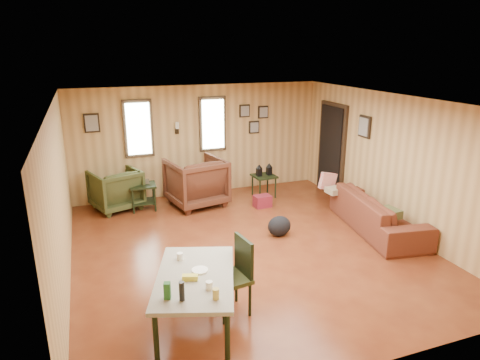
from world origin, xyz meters
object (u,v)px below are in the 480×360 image
Objects in this scene: recliner_brown at (196,180)px; dining_table at (195,281)px; side_table at (264,174)px; recliner_green at (116,187)px; end_table at (143,192)px; sofa at (378,207)px.

recliner_brown is 0.68× the size of dining_table.
recliner_brown reaches higher than side_table.
recliner_green is at bearing 173.43° from side_table.
dining_table is (0.02, -4.17, 0.30)m from end_table.
dining_table is (-1.06, -4.07, 0.11)m from recliner_brown.
sofa is 5.09m from recliner_green.
recliner_brown is at bearing 57.94° from sofa.
dining_table is at bearing -89.75° from end_table.
end_table is at bearing -16.85° from recliner_brown.
end_table is 2.60m from side_table.
recliner_brown reaches higher than end_table.
dining_table is at bearing 123.01° from sofa.
side_table is at bearing -2.72° from end_table.
recliner_brown is (-2.73, 2.37, 0.11)m from sofa.
recliner_brown reaches higher than dining_table.
recliner_brown is 1.21× the size of recliner_green.
dining_table is (-3.79, -1.70, 0.22)m from sofa.
sofa is 4.54m from end_table.
recliner_brown is 1.46× the size of side_table.
recliner_green is 3.13m from side_table.
end_table is 0.86× the size of side_table.
recliner_brown is at bearing 93.96° from dining_table.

